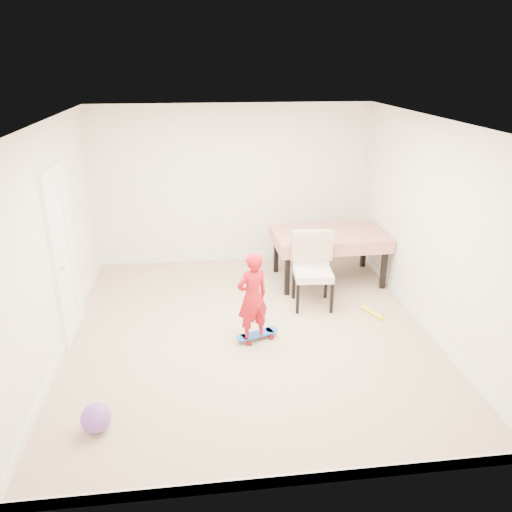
{
  "coord_description": "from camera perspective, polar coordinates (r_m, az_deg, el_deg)",
  "views": [
    {
      "loc": [
        -0.61,
        -5.51,
        3.23
      ],
      "look_at": [
        0.1,
        0.2,
        0.95
      ],
      "focal_mm": 35.0,
      "sensor_mm": 36.0,
      "label": 1
    }
  ],
  "objects": [
    {
      "name": "ground",
      "position": [
        6.42,
        -0.67,
        -8.6
      ],
      "size": [
        5.0,
        5.0,
        0.0
      ],
      "primitive_type": "plane",
      "color": "tan",
      "rests_on": "ground"
    },
    {
      "name": "ceiling",
      "position": [
        5.59,
        -0.79,
        14.91
      ],
      "size": [
        4.5,
        5.0,
        0.04
      ],
      "primitive_type": "cube",
      "color": "white",
      "rests_on": "wall_back"
    },
    {
      "name": "wall_back",
      "position": [
        8.25,
        -2.66,
        8.05
      ],
      "size": [
        4.5,
        0.04,
        2.6
      ],
      "primitive_type": "cube",
      "color": "silver",
      "rests_on": "ground"
    },
    {
      "name": "wall_front",
      "position": [
        3.65,
        3.67,
        -10.42
      ],
      "size": [
        4.5,
        0.04,
        2.6
      ],
      "primitive_type": "cube",
      "color": "silver",
      "rests_on": "ground"
    },
    {
      "name": "wall_left",
      "position": [
        6.07,
        -22.17,
        1.39
      ],
      "size": [
        0.04,
        5.0,
        2.6
      ],
      "primitive_type": "cube",
      "color": "silver",
      "rests_on": "ground"
    },
    {
      "name": "wall_right",
      "position": [
        6.5,
        19.25,
        3.08
      ],
      "size": [
        0.04,
        5.0,
        2.6
      ],
      "primitive_type": "cube",
      "color": "silver",
      "rests_on": "ground"
    },
    {
      "name": "door",
      "position": [
        6.43,
        -21.14,
        0.01
      ],
      "size": [
        0.11,
        0.94,
        2.11
      ],
      "primitive_type": "cube",
      "color": "white",
      "rests_on": "ground"
    },
    {
      "name": "baseboard_back",
      "position": [
        8.63,
        -2.53,
        0.04
      ],
      "size": [
        4.5,
        0.02,
        0.12
      ],
      "primitive_type": "cube",
      "color": "white",
      "rests_on": "ground"
    },
    {
      "name": "baseboard_front",
      "position": [
        4.43,
        3.28,
        -24.23
      ],
      "size": [
        4.5,
        0.02,
        0.12
      ],
      "primitive_type": "cube",
      "color": "white",
      "rests_on": "ground"
    },
    {
      "name": "baseboard_left",
      "position": [
        6.57,
        -20.73,
        -8.81
      ],
      "size": [
        0.02,
        5.0,
        0.12
      ],
      "primitive_type": "cube",
      "color": "white",
      "rests_on": "ground"
    },
    {
      "name": "baseboard_right",
      "position": [
        6.97,
        18.08,
        -6.62
      ],
      "size": [
        0.02,
        5.0,
        0.12
      ],
      "primitive_type": "cube",
      "color": "white",
      "rests_on": "ground"
    },
    {
      "name": "dining_table",
      "position": [
        7.78,
        8.24,
        -0.02
      ],
      "size": [
        1.7,
        1.09,
        0.78
      ],
      "primitive_type": null,
      "rotation": [
        0.0,
        0.0,
        0.03
      ],
      "color": "#B90F09",
      "rests_on": "ground"
    },
    {
      "name": "dining_chair",
      "position": [
        6.88,
        6.54,
        -1.75
      ],
      "size": [
        0.62,
        0.69,
        1.04
      ],
      "primitive_type": null,
      "rotation": [
        0.0,
        0.0,
        -0.08
      ],
      "color": "silver",
      "rests_on": "ground"
    },
    {
      "name": "skateboard",
      "position": [
        6.24,
        0.15,
        -9.15
      ],
      "size": [
        0.59,
        0.39,
        0.08
      ],
      "primitive_type": null,
      "rotation": [
        0.0,
        0.0,
        0.36
      ],
      "color": "#1737C4",
      "rests_on": "ground"
    },
    {
      "name": "child",
      "position": [
        5.94,
        -0.41,
        -5.03
      ],
      "size": [
        0.49,
        0.42,
        1.13
      ],
      "primitive_type": "imported",
      "rotation": [
        0.0,
        0.0,
        3.57
      ],
      "color": "red",
      "rests_on": "ground"
    },
    {
      "name": "balloon",
      "position": [
        5.07,
        -17.84,
        -17.24
      ],
      "size": [
        0.28,
        0.28,
        0.28
      ],
      "primitive_type": "sphere",
      "color": "purple",
      "rests_on": "ground"
    },
    {
      "name": "foam_toy",
      "position": [
        6.98,
        13.16,
        -6.31
      ],
      "size": [
        0.21,
        0.39,
        0.06
      ],
      "primitive_type": "cylinder",
      "rotation": [
        1.57,
        0.0,
        0.4
      ],
      "color": "yellow",
      "rests_on": "ground"
    }
  ]
}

